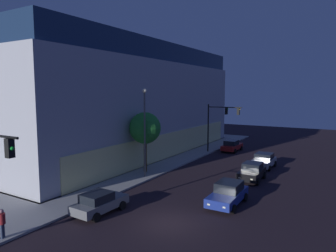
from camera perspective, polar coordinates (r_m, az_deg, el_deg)
The scene contains 11 objects.
ground_plane at distance 20.66m, azimuth 0.25°, elevation -17.52°, with size 120.00×120.00×0.00m, color black.
modern_building at distance 48.15m, azimuth -15.61°, elevation 4.72°, with size 38.61×31.27×14.45m.
traffic_light_far_corner at distance 41.98m, azimuth 9.63°, elevation 1.42°, with size 0.41×4.69×6.50m.
street_lamp_sidewalk at distance 29.56m, azimuth -4.33°, elevation 0.69°, with size 0.44×0.44×8.51m.
sidewalk_tree at distance 31.43m, azimuth -4.26°, elevation -0.41°, with size 3.22×3.22×6.15m.
pedestrian_waiting at distance 20.39m, azimuth -28.30°, elevation -15.19°, with size 0.36×0.36×1.67m.
car_grey at distance 22.42m, azimuth -12.57°, elevation -13.62°, with size 4.12×2.15×1.50m.
car_blue at distance 23.90m, azimuth 11.01°, elevation -12.15°, with size 4.55×2.13×1.66m.
car_black at distance 30.60m, azimuth 15.22°, elevation -8.15°, with size 4.08×2.08×1.62m.
car_silver at distance 35.95m, azimuth 17.23°, elevation -6.09°, with size 4.05×2.25×1.55m.
car_red at distance 44.41m, azimuth 11.71°, elevation -3.57°, with size 4.48×2.04×1.59m.
Camera 1 is at (-16.27, -9.59, 8.38)m, focal length 33.02 mm.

